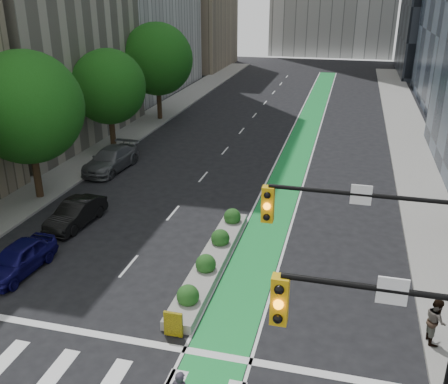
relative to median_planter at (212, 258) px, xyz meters
The scene contains 13 objects.
ground 7.15m from the median_planter, 99.68° to the right, with size 160.00×160.00×0.00m, color black.
sidewalk_left 22.18m from the median_planter, 125.89° to the left, with size 3.60×90.00×0.15m, color gray.
sidewalk_right 20.86m from the median_planter, 59.45° to the left, with size 3.60×90.00×0.15m, color gray.
bike_lane_paint 23.04m from the median_planter, 85.52° to the left, with size 2.20×70.00×0.01m, color #1A8F3B.
tree_mid 14.16m from the median_planter, 157.87° to the left, with size 6.40×6.40×8.78m.
tree_midfar 19.84m from the median_planter, 129.19° to the left, with size 5.60×5.60×7.76m.
tree_far 28.29m from the median_planter, 116.05° to the left, with size 6.60×6.60×9.00m.
signal_right 10.89m from the median_planter, 41.32° to the right, with size 5.82×0.51×7.20m.
median_planter is the anchor object (origin of this frame).
parked_car_left_near 8.64m from the median_planter, 161.66° to the right, with size 1.64×4.06×1.38m, color #0F0D4E.
parked_car_left_mid 8.51m from the median_planter, 164.59° to the left, with size 1.43×4.11×1.35m, color black.
parked_car_left_far 14.90m from the median_planter, 133.92° to the left, with size 2.16×5.31×1.54m, color #56585B.
pedestrian_near 9.71m from the median_planter, 20.07° to the right, with size 0.84×0.66×1.73m, color gray.
Camera 1 is at (6.67, -12.16, 11.87)m, focal length 40.00 mm.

